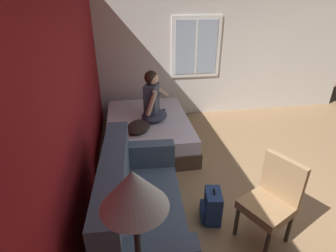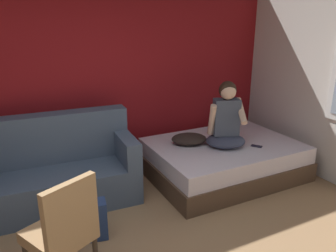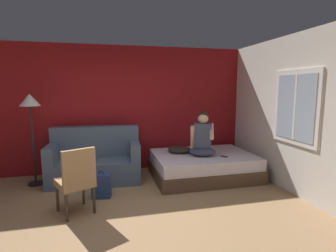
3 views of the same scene
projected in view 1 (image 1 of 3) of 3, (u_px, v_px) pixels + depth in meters
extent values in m
plane|color=#93704C|center=(277.00, 199.00, 3.51)|extent=(40.00, 40.00, 0.00)
cube|color=maroon|center=(63.00, 122.00, 2.54)|extent=(10.99, 0.16, 2.70)
cube|color=silver|center=(213.00, 53.00, 5.63)|extent=(0.16, 6.28, 2.70)
cube|color=white|center=(196.00, 48.00, 5.43)|extent=(0.02, 1.04, 1.24)
cube|color=#9EB2C6|center=(196.00, 48.00, 5.41)|extent=(0.01, 0.88, 1.08)
cube|color=white|center=(196.00, 48.00, 5.41)|extent=(0.01, 0.04, 1.08)
cube|color=#4C3828|center=(148.00, 136.00, 4.84)|extent=(2.02, 1.48, 0.26)
cube|color=silver|center=(148.00, 124.00, 4.73)|extent=(1.96, 1.43, 0.22)
cube|color=#47566B|center=(146.00, 221.00, 2.89)|extent=(1.74, 0.90, 0.44)
cube|color=#47566B|center=(115.00, 185.00, 2.63)|extent=(1.71, 0.34, 0.60)
cube|color=#47566B|center=(143.00, 155.00, 3.40)|extent=(0.23, 0.81, 0.32)
cylinder|color=#382D23|center=(237.00, 221.00, 2.91)|extent=(0.04, 0.04, 0.40)
cylinder|color=#382D23|center=(267.00, 246.00, 2.62)|extent=(0.04, 0.04, 0.40)
cylinder|color=#382D23|center=(259.00, 207.00, 3.11)|extent=(0.04, 0.04, 0.40)
cylinder|color=#382D23|center=(289.00, 228.00, 2.83)|extent=(0.04, 0.04, 0.40)
cube|color=#9E7A51|center=(266.00, 207.00, 2.76)|extent=(0.61, 0.61, 0.10)
cube|color=#9E7A51|center=(283.00, 178.00, 2.73)|extent=(0.44, 0.26, 0.48)
ellipsoid|color=#383D51|center=(154.00, 115.00, 4.61)|extent=(0.65, 0.60, 0.16)
cube|color=#3F4756|center=(152.00, 98.00, 4.47)|extent=(0.38, 0.31, 0.48)
cylinder|color=#DBB293|center=(151.00, 104.00, 4.30)|extent=(0.15, 0.23, 0.44)
cylinder|color=#DBB293|center=(158.00, 90.00, 4.56)|extent=(0.21, 0.38, 0.29)
sphere|color=#DBB293|center=(152.00, 78.00, 4.32)|extent=(0.21, 0.21, 0.21)
ellipsoid|color=black|center=(151.00, 77.00, 4.31)|extent=(0.29, 0.29, 0.23)
cube|color=navy|center=(213.00, 206.00, 3.12)|extent=(0.33, 0.23, 0.40)
cube|color=navy|center=(203.00, 212.00, 3.16)|extent=(0.25, 0.09, 0.18)
torus|color=black|center=(214.00, 192.00, 3.02)|extent=(0.09, 0.03, 0.09)
ellipsoid|color=#2D231E|center=(138.00, 127.00, 4.23)|extent=(0.57, 0.50, 0.14)
cube|color=black|center=(162.00, 110.00, 5.00)|extent=(0.14, 0.16, 0.01)
cone|color=silver|center=(134.00, 189.00, 1.29)|extent=(0.36, 0.36, 0.22)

